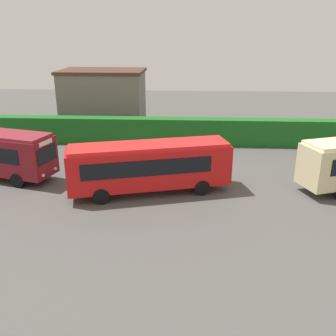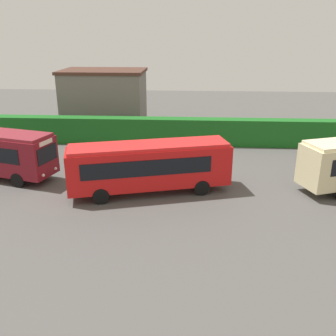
% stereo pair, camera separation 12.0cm
% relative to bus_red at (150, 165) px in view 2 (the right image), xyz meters
% --- Properties ---
extents(ground_plane, '(83.84, 83.84, 0.00)m').
position_rel_bus_red_xyz_m(ground_plane, '(2.08, 1.70, -1.86)').
color(ground_plane, '#514F4C').
extents(bus_red, '(10.36, 4.96, 3.24)m').
position_rel_bus_red_xyz_m(bus_red, '(0.00, 0.00, 0.00)').
color(bus_red, red).
rests_on(bus_red, ground_plane).
extents(person_center, '(0.36, 0.51, 1.64)m').
position_rel_bus_red_xyz_m(person_center, '(-0.97, 2.01, -1.01)').
color(person_center, black).
rests_on(person_center, ground_plane).
extents(hedge_row, '(53.92, 1.39, 2.40)m').
position_rel_bus_red_xyz_m(hedge_row, '(2.08, 10.95, -0.66)').
color(hedge_row, '#1B621F').
rests_on(hedge_row, ground_plane).
extents(depot_building, '(8.41, 5.79, 6.10)m').
position_rel_bus_red_xyz_m(depot_building, '(-6.44, 16.38, 1.20)').
color(depot_building, slate).
rests_on(depot_building, ground_plane).
extents(traffic_cone, '(0.36, 0.36, 0.60)m').
position_rel_bus_red_xyz_m(traffic_cone, '(4.95, 6.53, -1.56)').
color(traffic_cone, orange).
rests_on(traffic_cone, ground_plane).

